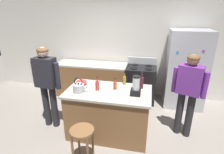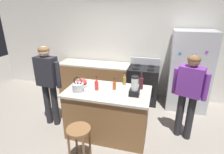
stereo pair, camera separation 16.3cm
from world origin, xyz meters
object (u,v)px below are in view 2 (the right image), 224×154
Objects in this scene: kitchen_island at (108,112)px; stove_range at (143,84)px; person_by_sink_right at (189,90)px; mixing_bowl at (81,82)px; bottle_vinegar at (125,80)px; blender_appliance at (135,87)px; person_by_island_left at (48,79)px; bottle_wine at (141,83)px; refrigerator at (189,71)px; tea_kettle at (78,87)px; bottle_cooking_sauce at (114,85)px; bar_stool at (79,136)px; bottle_soda at (97,85)px.

kitchen_island is 1.39× the size of stove_range.
person_by_sink_right is 7.43× the size of mixing_bowl.
blender_appliance is at bearing -58.43° from bottle_vinegar.
person_by_island_left reaches higher than bottle_wine.
refrigerator is 6.76× the size of tea_kettle.
mixing_bowl is at bearing 104.35° from tea_kettle.
person_by_sink_right reaches higher than kitchen_island.
stove_range is at bearing 74.81° from bottle_cooking_sauce.
person_by_island_left is 1.32m from bottle_cooking_sauce.
bottle_vinegar reaches higher than bottle_cooking_sauce.
tea_kettle is (-0.50, -0.16, 0.53)m from kitchen_island.
tea_kettle is at bearing -167.07° from person_by_sink_right.
stove_range is 5.07× the size of bottle_cooking_sauce.
person_by_island_left is at bearing -166.49° from bottle_vinegar.
mixing_bowl is at bearing -128.01° from stove_range.
blender_appliance reaches higher than stove_range.
stove_range is at bearing 77.58° from bottle_vinegar.
tea_kettle is (-0.99, -0.09, -0.07)m from blender_appliance.
bottle_cooking_sauce is at bearing 159.56° from blender_appliance.
bar_stool is 1.41m from bottle_wine.
person_by_sink_right is (0.90, -1.25, 0.50)m from stove_range.
blender_appliance is at bearing -11.26° from mixing_bowl.
stove_range reaches higher than kitchen_island.
person_by_sink_right is at bearing 12.93° from tea_kettle.
tea_kettle is (-2.05, -1.66, 0.06)m from refrigerator.
mixing_bowl is at bearing 155.34° from bottle_soda.
kitchen_island is at bearing -14.67° from mixing_bowl.
bottle_soda reaches higher than mixing_bowl.
refrigerator reaches higher than stove_range.
refrigerator is 1.23m from person_by_sink_right.
bottle_vinegar is (-0.26, -1.17, 0.53)m from stove_range.
blender_appliance is 1.58× the size of bottle_cooking_sauce.
person_by_island_left is 1.80m from bottle_wine.
refrigerator is 5.89× the size of bottle_wine.
bottle_cooking_sauce is at bearing 21.63° from tea_kettle.
bar_stool is at bearing -90.56° from bottle_soda.
blender_appliance reaches higher than mixing_bowl.
stove_range is at bearing 59.39° from tea_kettle.
refrigerator is 2.63m from tea_kettle.
bottle_vinegar is at bearing -102.42° from stove_range.
bottle_soda reaches higher than stove_range.
refrigerator is 3.15m from person_by_island_left.
refrigerator is 5.44× the size of blender_appliance.
stove_range is at bearing 93.19° from bottle_wine.
bottle_wine is 1.47× the size of mixing_bowl.
blender_appliance is 1.08× the size of bottle_wine.
person_by_island_left is (-1.22, 0.00, 0.55)m from kitchen_island.
blender_appliance is (1.71, -0.06, 0.05)m from person_by_island_left.
blender_appliance is 1.60× the size of mixing_bowl.
mixing_bowl is (-2.13, -1.35, 0.03)m from refrigerator.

